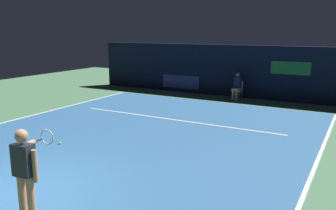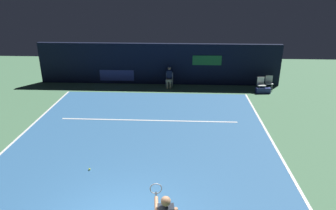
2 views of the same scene
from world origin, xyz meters
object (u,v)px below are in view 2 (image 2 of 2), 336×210
object	(u,v)px
courtside_chair_far	(269,82)
equipment_bag	(263,90)
line_judge_on_chair	(169,77)
tennis_ball	(89,169)
courtside_chair_near	(261,84)

from	to	relation	value
courtside_chair_far	equipment_bag	world-z (taller)	courtside_chair_far
line_judge_on_chair	courtside_chair_far	distance (m)	6.07
courtside_chair_far	tennis_ball	bearing A→B (deg)	-132.63
line_judge_on_chair	tennis_ball	bearing A→B (deg)	-103.99
tennis_ball	equipment_bag	xyz separation A→B (m)	(7.92, 8.54, 0.11)
courtside_chair_far	tennis_ball	world-z (taller)	courtside_chair_far
tennis_ball	equipment_bag	world-z (taller)	equipment_bag
line_judge_on_chair	courtside_chair_near	world-z (taller)	line_judge_on_chair
line_judge_on_chair	courtside_chair_near	bearing A→B (deg)	-5.82
courtside_chair_far	courtside_chair_near	bearing A→B (deg)	-147.42
line_judge_on_chair	equipment_bag	world-z (taller)	line_judge_on_chair
courtside_chair_near	tennis_ball	distance (m)	11.73
line_judge_on_chair	equipment_bag	size ratio (longest dim) A/B	1.57
courtside_chair_near	equipment_bag	xyz separation A→B (m)	(0.11, -0.20, -0.34)
line_judge_on_chair	equipment_bag	distance (m)	5.68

